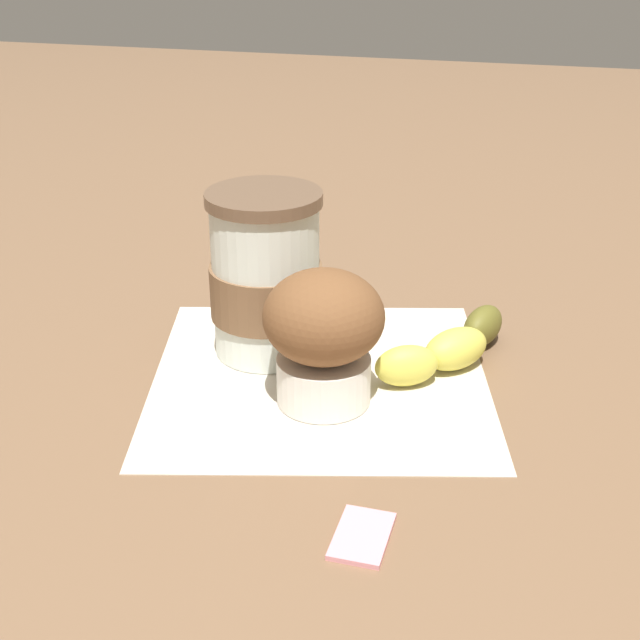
{
  "coord_description": "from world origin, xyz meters",
  "views": [
    {
      "loc": [
        0.16,
        -0.6,
        0.35
      ],
      "look_at": [
        0.0,
        0.0,
        0.05
      ],
      "focal_mm": 50.0,
      "sensor_mm": 36.0,
      "label": 1
    }
  ],
  "objects_px": {
    "muffin": "(324,332)",
    "coffee_cup": "(266,278)",
    "sugar_packet": "(362,534)",
    "banana": "(450,346)"
  },
  "relations": [
    {
      "from": "coffee_cup",
      "to": "muffin",
      "type": "xyz_separation_m",
      "value": [
        0.07,
        -0.07,
        -0.01
      ]
    },
    {
      "from": "muffin",
      "to": "banana",
      "type": "height_order",
      "value": "muffin"
    },
    {
      "from": "muffin",
      "to": "coffee_cup",
      "type": "bearing_deg",
      "value": 133.95
    },
    {
      "from": "muffin",
      "to": "sugar_packet",
      "type": "distance_m",
      "value": 0.17
    },
    {
      "from": "muffin",
      "to": "sugar_packet",
      "type": "relative_size",
      "value": 2.09
    },
    {
      "from": "coffee_cup",
      "to": "banana",
      "type": "xyz_separation_m",
      "value": [
        0.15,
        0.01,
        -0.05
      ]
    },
    {
      "from": "coffee_cup",
      "to": "banana",
      "type": "height_order",
      "value": "coffee_cup"
    },
    {
      "from": "banana",
      "to": "sugar_packet",
      "type": "relative_size",
      "value": 2.76
    },
    {
      "from": "sugar_packet",
      "to": "coffee_cup",
      "type": "bearing_deg",
      "value": 120.61
    },
    {
      "from": "banana",
      "to": "coffee_cup",
      "type": "bearing_deg",
      "value": -175.82
    }
  ]
}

